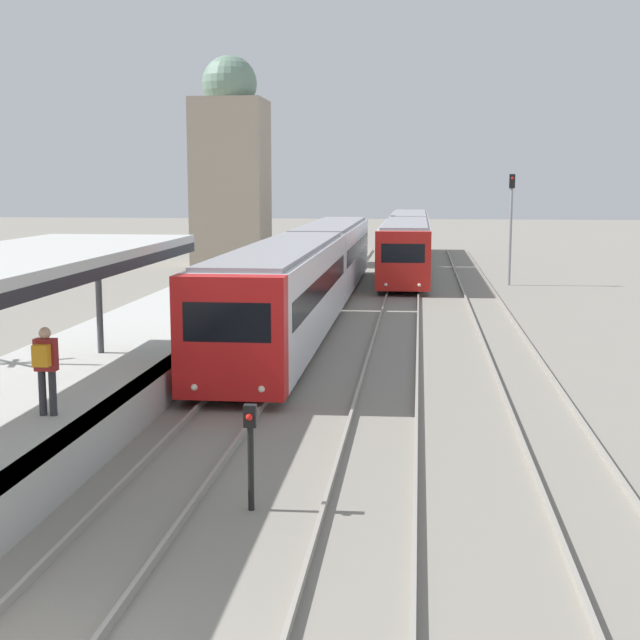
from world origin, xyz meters
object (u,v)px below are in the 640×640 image
Objects in this scene: person_on_platform at (45,364)px; signal_post_near at (251,445)px; train_far at (407,239)px; signal_mast_far at (511,217)px; train_near at (313,268)px.

signal_post_near is at bearing -26.09° from person_on_platform.
train_far is 41.72m from signal_post_near.
person_on_platform reaches higher than signal_post_near.
train_near is at bearing -130.53° from signal_mast_far.
signal_mast_far reaches higher than signal_post_near.
signal_mast_far is at bearing 69.41° from person_on_platform.
person_on_platform is 20.14m from train_near.
signal_post_near is 0.31× the size of signal_mast_far.
train_far is at bearing 81.25° from person_on_platform.
person_on_platform is 40.08m from train_far.
person_on_platform is 0.97× the size of signal_post_near.
train_far is (6.09, 39.61, -0.14)m from person_on_platform.
signal_mast_far is at bearing 77.53° from signal_post_near.
signal_mast_far is (5.28, -9.34, 1.75)m from train_far.
signal_post_near is 33.20m from signal_mast_far.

